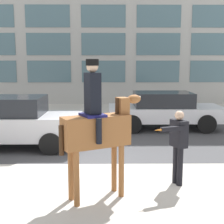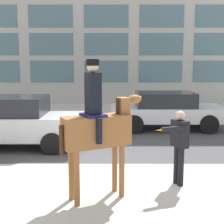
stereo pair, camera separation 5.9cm
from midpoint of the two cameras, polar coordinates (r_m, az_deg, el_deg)
ground_plane at (r=7.86m, az=-2.66°, el=-10.59°), size 80.00×80.00×0.00m
road_surface at (r=12.44m, az=-1.71°, el=-3.29°), size 19.88×8.50×0.01m
mounted_horse_lead at (r=5.95m, az=-2.46°, el=-2.79°), size 1.60×1.01×2.70m
pedestrian_bystander at (r=6.86m, az=12.27°, el=-5.35°), size 0.78×0.68×1.63m
street_car_near_lane at (r=10.25m, az=-17.35°, el=-1.63°), size 4.22×1.95×1.60m
street_car_far_lane at (r=12.74m, az=9.94°, el=0.43°), size 4.54×2.03×1.48m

